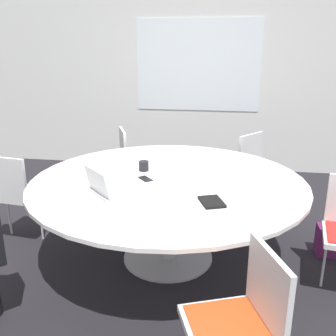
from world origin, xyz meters
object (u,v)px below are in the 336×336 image
at_px(cell_phone, 145,179).
at_px(coffee_cup, 144,166).
at_px(laptop, 104,188).
at_px(chair_4, 134,157).
at_px(chair_3, 259,166).
at_px(chair_1, 242,316).
at_px(chair_5, 16,189).
at_px(spiral_notebook, 212,202).

bearing_deg(cell_phone, coffee_cup, 105.58).
height_order(laptop, cell_phone, laptop).
bearing_deg(cell_phone, chair_4, 108.27).
bearing_deg(chair_3, chair_1, 32.06).
height_order(chair_1, coffee_cup, chair_1).
relative_size(chair_4, laptop, 2.19).
height_order(chair_5, laptop, laptop).
bearing_deg(chair_4, chair_1, 1.64).
bearing_deg(cell_phone, chair_3, 49.91).
height_order(chair_4, cell_phone, chair_4).
distance_m(chair_3, coffee_cup, 1.51).
distance_m(chair_1, cell_phone, 1.54).
bearing_deg(coffee_cup, cell_phone, -74.42).
bearing_deg(chair_4, chair_3, 62.22).
xyz_separation_m(chair_3, spiral_notebook, (-0.46, -1.65, 0.23)).
distance_m(chair_3, chair_4, 1.49).
distance_m(chair_1, coffee_cup, 1.77).
relative_size(chair_1, spiral_notebook, 3.51).
bearing_deg(chair_5, spiral_notebook, -9.94).
height_order(chair_1, chair_4, same).
height_order(chair_4, laptop, laptop).
relative_size(chair_3, spiral_notebook, 3.51).
xyz_separation_m(chair_4, cell_phone, (0.45, -1.35, 0.22)).
relative_size(spiral_notebook, coffee_cup, 2.83).
xyz_separation_m(chair_3, chair_4, (-1.48, 0.12, 0.00)).
distance_m(chair_1, laptop, 1.40).
bearing_deg(chair_5, chair_3, 31.95).
xyz_separation_m(chair_3, laptop, (-1.26, -1.61, 0.27)).
relative_size(chair_5, laptop, 2.19).
bearing_deg(chair_4, chair_5, -57.08).
distance_m(chair_3, cell_phone, 1.62).
height_order(chair_5, coffee_cup, chair_5).
bearing_deg(chair_1, cell_phone, 9.61).
relative_size(chair_3, coffee_cup, 9.94).
bearing_deg(laptop, chair_1, -177.59).
distance_m(chair_3, spiral_notebook, 1.72).
relative_size(chair_4, coffee_cup, 9.94).
height_order(laptop, coffee_cup, laptop).
bearing_deg(chair_3, coffee_cup, -9.78).
distance_m(chair_4, coffee_cup, 1.22).
bearing_deg(chair_3, cell_phone, -2.29).
relative_size(chair_4, chair_5, 1.00).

